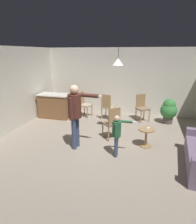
{
  "coord_description": "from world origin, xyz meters",
  "views": [
    {
      "loc": [
        1.12,
        -4.89,
        2.52
      ],
      "look_at": [
        -0.15,
        -0.11,
        1.0
      ],
      "focal_mm": 31.4,
      "sensor_mm": 36.0,
      "label": 1
    }
  ],
  "objects": [
    {
      "name": "person_child",
      "position": [
        0.44,
        -0.5,
        0.67
      ],
      "size": [
        0.56,
        0.31,
        1.07
      ],
      "rotation": [
        0.0,
        0.0,
        -1.57
      ],
      "color": "#384260",
      "rests_on": "ground"
    },
    {
      "name": "kitchen_counter",
      "position": [
        -2.45,
        1.91,
        0.48
      ],
      "size": [
        1.26,
        0.66,
        0.95
      ],
      "color": "brown",
      "rests_on": "ground"
    },
    {
      "name": "dining_chair_near_wall",
      "position": [
        0.9,
        2.43,
        0.55
      ],
      "size": [
        0.58,
        0.58,
        1.0
      ],
      "rotation": [
        0.0,
        0.0,
        3.74
      ],
      "color": "#99754C",
      "rests_on": "ground"
    },
    {
      "name": "dining_chair_centre_back",
      "position": [
        -0.39,
        2.2,
        0.55
      ],
      "size": [
        0.51,
        0.51,
        1.0
      ],
      "rotation": [
        0.0,
        0.0,
        6.05
      ],
      "color": "#99754C",
      "rests_on": "ground"
    },
    {
      "name": "wall_left",
      "position": [
        -3.2,
        0.0,
        1.35
      ],
      "size": [
        0.1,
        6.4,
        2.7
      ],
      "primitive_type": "cube",
      "color": "silver",
      "rests_on": "ground"
    },
    {
      "name": "wall_back",
      "position": [
        0.0,
        3.2,
        1.35
      ],
      "size": [
        6.4,
        0.1,
        2.7
      ],
      "primitive_type": "cube",
      "color": "silver",
      "rests_on": "ground"
    },
    {
      "name": "side_table_by_couch",
      "position": [
        1.13,
        0.22,
        0.33
      ],
      "size": [
        0.44,
        0.44,
        0.52
      ],
      "color": "#99754C",
      "rests_on": "ground"
    },
    {
      "name": "ground",
      "position": [
        0.0,
        0.0,
        0.0
      ],
      "size": [
        7.68,
        7.68,
        0.0
      ],
      "primitive_type": "plane",
      "color": "gray"
    },
    {
      "name": "potted_plant_corner",
      "position": [
        1.86,
        2.35,
        0.5
      ],
      "size": [
        0.6,
        0.6,
        0.91
      ],
      "color": "#4C4742",
      "rests_on": "ground"
    },
    {
      "name": "person_adult",
      "position": [
        -0.7,
        -0.32,
        1.07
      ],
      "size": [
        0.87,
        0.5,
        1.73
      ],
      "rotation": [
        0.0,
        0.0,
        -1.66
      ],
      "color": "#384260",
      "rests_on": "ground"
    },
    {
      "name": "ceiling_light_pendant",
      "position": [
        0.19,
        0.88,
        2.25
      ],
      "size": [
        0.32,
        0.32,
        0.55
      ],
      "color": "silver"
    },
    {
      "name": "dining_chair_by_counter",
      "position": [
        -1.37,
        2.34,
        0.55
      ],
      "size": [
        0.5,
        0.5,
        1.0
      ],
      "rotation": [
        0.0,
        0.0,
        4.48
      ],
      "color": "#99754C",
      "rests_on": "ground"
    },
    {
      "name": "spare_remote_on_table",
      "position": [
        1.17,
        0.24,
        0.54
      ],
      "size": [
        0.1,
        0.13,
        0.04
      ],
      "primitive_type": "cube",
      "rotation": [
        0.0,
        0.0,
        2.56
      ],
      "color": "white",
      "rests_on": "side_table_by_couch"
    },
    {
      "name": "dining_chair_spare",
      "position": [
        0.14,
        0.47,
        0.55
      ],
      "size": [
        0.59,
        0.59,
        1.0
      ],
      "rotation": [
        0.0,
        0.0,
        0.73
      ],
      "color": "#99754C",
      "rests_on": "ground"
    }
  ]
}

